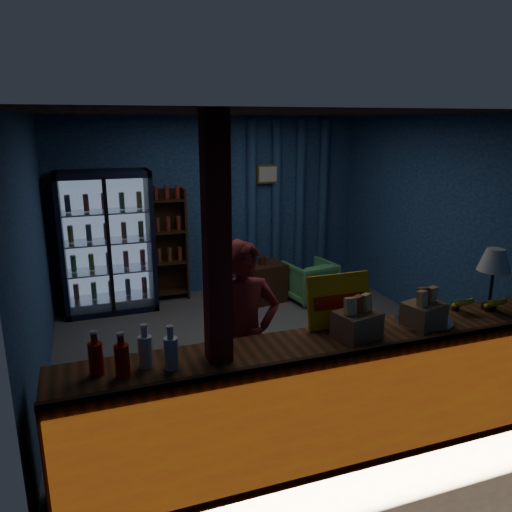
{
  "coord_description": "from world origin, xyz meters",
  "views": [
    {
      "loc": [
        -1.86,
        -4.92,
        2.52
      ],
      "look_at": [
        -0.17,
        -0.2,
        1.16
      ],
      "focal_mm": 35.0,
      "sensor_mm": 36.0,
      "label": 1
    }
  ],
  "objects_px": {
    "shopkeeper": "(245,338)",
    "green_chair": "(310,281)",
    "pastry_tray": "(423,319)",
    "table_lamp": "(494,262)"
  },
  "relations": [
    {
      "from": "shopkeeper",
      "to": "green_chair",
      "type": "bearing_deg",
      "value": 54.32
    },
    {
      "from": "green_chair",
      "to": "pastry_tray",
      "type": "bearing_deg",
      "value": 72.61
    },
    {
      "from": "shopkeeper",
      "to": "green_chair",
      "type": "relative_size",
      "value": 2.55
    },
    {
      "from": "pastry_tray",
      "to": "table_lamp",
      "type": "xyz_separation_m",
      "value": [
        0.72,
        0.05,
        0.39
      ]
    },
    {
      "from": "green_chair",
      "to": "table_lamp",
      "type": "height_order",
      "value": "table_lamp"
    },
    {
      "from": "shopkeeper",
      "to": "green_chair",
      "type": "height_order",
      "value": "shopkeeper"
    },
    {
      "from": "shopkeeper",
      "to": "table_lamp",
      "type": "distance_m",
      "value": 2.19
    },
    {
      "from": "pastry_tray",
      "to": "table_lamp",
      "type": "bearing_deg",
      "value": 4.04
    },
    {
      "from": "green_chair",
      "to": "table_lamp",
      "type": "relative_size",
      "value": 1.18
    },
    {
      "from": "shopkeeper",
      "to": "pastry_tray",
      "type": "bearing_deg",
      "value": -20.3
    }
  ]
}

